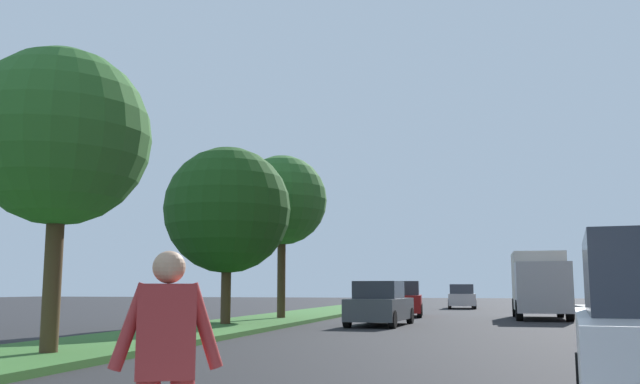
{
  "coord_description": "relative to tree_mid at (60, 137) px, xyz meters",
  "views": [
    {
      "loc": [
        0.83,
        4.14,
        1.45
      ],
      "look_at": [
        -1.82,
        14.8,
        3.0
      ],
      "focal_mm": 37.95,
      "sensor_mm": 36.0,
      "label": 1
    }
  ],
  "objects": [
    {
      "name": "sedan_distant",
      "position": [
        4.45,
        22.18,
        -3.77
      ],
      "size": [
        2.14,
        4.17,
        1.76
      ],
      "color": "maroon",
      "rests_on": "ground_plane"
    },
    {
      "name": "sedan_far_horizon",
      "position": [
        6.77,
        36.18,
        -3.8
      ],
      "size": [
        2.06,
        4.22,
        1.66
      ],
      "color": "#B7B7BC",
      "rests_on": "ground_plane"
    },
    {
      "name": "median_strip",
      "position": [
        -0.37,
        11.68,
        -4.5
      ],
      "size": [
        3.79,
        64.0,
        0.15
      ],
      "primitive_type": "cube",
      "color": "#386B2D",
      "rests_on": "ground_plane"
    },
    {
      "name": "tree_distant",
      "position": [
        -0.12,
        16.17,
        0.68
      ],
      "size": [
        3.97,
        3.97,
        7.11
      ],
      "color": "#4C3823",
      "rests_on": "median_strip"
    },
    {
      "name": "tree_mid",
      "position": [
        0.0,
        0.0,
        0.0
      ],
      "size": [
        3.76,
        3.76,
        6.33
      ],
      "color": "#4C3823",
      "rests_on": "median_strip"
    },
    {
      "name": "ground_plane",
      "position": [
        7.83,
        13.68,
        -4.58
      ],
      "size": [
        140.0,
        140.0,
        0.0
      ],
      "primitive_type": "plane",
      "color": "#262628"
    },
    {
      "name": "truck_box_delivery",
      "position": [
        10.95,
        21.25,
        -2.94
      ],
      "size": [
        2.4,
        6.2,
        3.1
      ],
      "color": "#B7B7BC",
      "rests_on": "ground_plane"
    },
    {
      "name": "traffic_light_gantry",
      "position": [
        4.2,
        -6.21,
        -0.18
      ],
      "size": [
        9.9,
        0.3,
        6.0
      ],
      "color": "gold",
      "rests_on": "median_strip"
    },
    {
      "name": "sedan_midblock",
      "position": [
        4.57,
        13.82,
        -3.79
      ],
      "size": [
        2.14,
        4.55,
        1.68
      ],
      "color": "#474C51",
      "rests_on": "ground_plane"
    },
    {
      "name": "tree_far",
      "position": [
        -0.63,
        11.05,
        -0.3
      ],
      "size": [
        4.66,
        4.66,
        6.47
      ],
      "color": "#4C3823",
      "rests_on": "median_strip"
    },
    {
      "name": "pedestrian_performer",
      "position": [
        6.58,
        -8.0,
        -3.64
      ],
      "size": [
        0.72,
        0.39,
        1.69
      ],
      "color": "#B23333",
      "rests_on": "ground_plane"
    }
  ]
}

